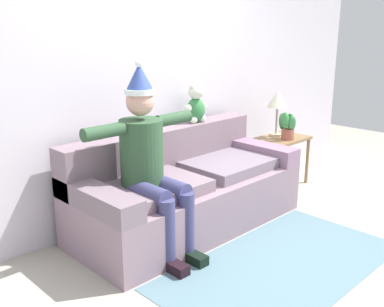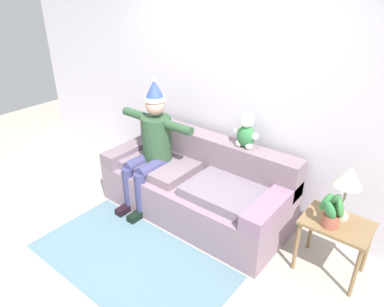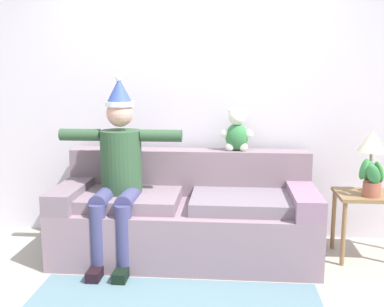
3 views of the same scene
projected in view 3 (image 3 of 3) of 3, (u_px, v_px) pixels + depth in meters
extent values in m
cube|color=silver|center=(192.00, 93.00, 4.26)|extent=(7.00, 0.10, 2.70)
cube|color=gray|center=(186.00, 230.00, 3.87)|extent=(2.14, 0.92, 0.45)
cube|color=slate|center=(190.00, 172.00, 4.13)|extent=(2.14, 0.24, 0.41)
cube|color=slate|center=(74.00, 192.00, 3.90)|extent=(0.22, 0.92, 0.16)
cube|color=gray|center=(302.00, 197.00, 3.74)|extent=(0.22, 0.92, 0.16)
cube|color=gray|center=(128.00, 199.00, 3.82)|extent=(0.86, 0.64, 0.10)
cube|color=slate|center=(244.00, 201.00, 3.74)|extent=(0.86, 0.64, 0.10)
cylinder|color=#2E4F32|center=(121.00, 161.00, 3.80)|extent=(0.34, 0.34, 0.52)
sphere|color=tan|center=(120.00, 113.00, 3.73)|extent=(0.22, 0.22, 0.22)
cylinder|color=white|center=(120.00, 104.00, 3.71)|extent=(0.23, 0.23, 0.04)
cone|color=#334996|center=(119.00, 90.00, 3.69)|extent=(0.21, 0.21, 0.20)
sphere|color=white|center=(119.00, 78.00, 3.68)|extent=(0.06, 0.06, 0.06)
cylinder|color=#3E3E6B|center=(104.00, 198.00, 3.65)|extent=(0.14, 0.40, 0.14)
cylinder|color=#3E3E6B|center=(98.00, 239.00, 3.51)|extent=(0.13, 0.13, 0.55)
cube|color=black|center=(96.00, 273.00, 3.47)|extent=(0.10, 0.24, 0.08)
cylinder|color=#3E3E6B|center=(128.00, 198.00, 3.64)|extent=(0.14, 0.40, 0.14)
cylinder|color=#3E3E6B|center=(124.00, 240.00, 3.49)|extent=(0.13, 0.13, 0.55)
cube|color=black|center=(122.00, 274.00, 3.45)|extent=(0.10, 0.24, 0.08)
cylinder|color=#2E4F32|center=(80.00, 135.00, 3.79)|extent=(0.34, 0.10, 0.10)
cylinder|color=#2E4F32|center=(161.00, 136.00, 3.73)|extent=(0.34, 0.10, 0.10)
ellipsoid|color=#327740|center=(237.00, 137.00, 4.04)|extent=(0.20, 0.16, 0.24)
sphere|color=white|center=(237.00, 117.00, 4.01)|extent=(0.15, 0.15, 0.15)
sphere|color=white|center=(237.00, 119.00, 3.95)|extent=(0.07, 0.07, 0.07)
sphere|color=white|center=(231.00, 111.00, 4.00)|extent=(0.05, 0.05, 0.05)
sphere|color=white|center=(243.00, 111.00, 4.00)|extent=(0.05, 0.05, 0.05)
sphere|color=white|center=(225.00, 134.00, 4.04)|extent=(0.08, 0.08, 0.08)
sphere|color=white|center=(230.00, 147.00, 4.03)|extent=(0.08, 0.08, 0.08)
sphere|color=white|center=(249.00, 134.00, 4.03)|extent=(0.08, 0.08, 0.08)
sphere|color=white|center=(243.00, 147.00, 4.02)|extent=(0.08, 0.08, 0.08)
cube|color=olive|center=(372.00, 195.00, 3.76)|extent=(0.58, 0.43, 0.03)
cylinder|color=olive|center=(343.00, 234.00, 3.66)|extent=(0.04, 0.04, 0.53)
cylinder|color=olive|center=(333.00, 220.00, 4.01)|extent=(0.04, 0.04, 0.53)
cylinder|color=#B9AF90|center=(369.00, 189.00, 3.84)|extent=(0.14, 0.14, 0.03)
cylinder|color=#AFAE9B|center=(370.00, 170.00, 3.81)|extent=(0.02, 0.02, 0.31)
cone|color=beige|center=(372.00, 141.00, 3.77)|extent=(0.24, 0.24, 0.18)
cylinder|color=#A35743|center=(372.00, 189.00, 3.66)|extent=(0.14, 0.14, 0.12)
ellipsoid|color=#367B3A|center=(379.00, 172.00, 3.65)|extent=(0.12, 0.13, 0.19)
ellipsoid|color=#3E7644|center=(369.00, 171.00, 3.72)|extent=(0.12, 0.09, 0.20)
ellipsoid|color=#337F3C|center=(364.00, 169.00, 3.64)|extent=(0.12, 0.15, 0.21)
ellipsoid|color=#358245|center=(373.00, 175.00, 3.59)|extent=(0.17, 0.12, 0.21)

